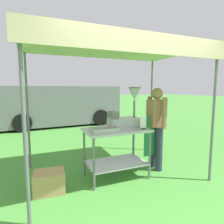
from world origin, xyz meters
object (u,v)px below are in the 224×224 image
donut_tray (105,131)px  vendor (156,124)px  van_grey (60,105)px  donut_cart (116,142)px  donut_fryer (126,114)px  stall_canopy (114,51)px  supply_crate (49,182)px  menu_sign (143,123)px

donut_tray → vendor: size_ratio=0.28×
van_grey → donut_cart: bearing=-87.8°
donut_cart → van_grey: bearing=92.2°
donut_fryer → van_grey: bearing=94.5°
donut_cart → stall_canopy: bearing=90.0°
donut_cart → donut_tray: donut_tray is taller
donut_tray → supply_crate: size_ratio=0.90×
menu_sign → van_grey: van_grey is taller
stall_canopy → van_grey: bearing=92.2°
stall_canopy → donut_tray: (-0.26, -0.23, -1.33)m
supply_crate → vendor: bearing=3.1°
van_grey → donut_fryer: bearing=-85.5°
donut_fryer → menu_sign: bearing=-52.1°
stall_canopy → van_grey: (-0.21, 5.56, -1.36)m
donut_tray → supply_crate: 1.17m
stall_canopy → vendor: size_ratio=1.92×
vendor → stall_canopy: bearing=175.9°
donut_cart → vendor: size_ratio=0.70×
stall_canopy → donut_tray: size_ratio=6.92×
donut_tray → van_grey: 5.79m
van_grey → vendor: bearing=-79.1°
donut_cart → van_grey: van_grey is taller
donut_cart → menu_sign: (0.44, -0.18, 0.34)m
donut_fryer → donut_cart: bearing=-159.1°
stall_canopy → menu_sign: stall_canopy is taller
stall_canopy → donut_cart: 1.60m
donut_fryer → menu_sign: size_ratio=3.03×
donut_cart → donut_fryer: 0.54m
stall_canopy → supply_crate: bearing=-171.6°
supply_crate → donut_fryer: bearing=6.6°
donut_fryer → supply_crate: bearing=-173.4°
menu_sign → vendor: size_ratio=0.15×
donut_cart → donut_tray: bearing=-153.0°
donut_fryer → stall_canopy: bearing=176.7°
donut_tray → vendor: (1.13, 0.17, -0.00)m
donut_tray → supply_crate: bearing=176.3°
stall_canopy → van_grey: size_ratio=0.61×
menu_sign → supply_crate: 1.80m
vendor → supply_crate: bearing=-176.9°
menu_sign → vendor: vendor is taller
donut_fryer → vendor: size_ratio=0.46×
donut_tray → van_grey: size_ratio=0.09×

